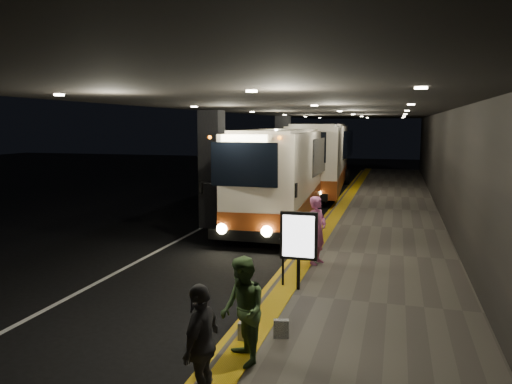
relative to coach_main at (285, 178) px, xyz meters
The scene contains 17 objects.
ground 6.53m from the coach_main, 97.56° to the right, with size 90.00×90.00×0.00m, color black.
lane_line_white 3.37m from the coach_main, 154.74° to the right, with size 0.12×50.00×0.01m, color silver.
kerb_stripe_yellow 2.61m from the coach_main, 39.17° to the right, with size 0.18×50.00×0.01m, color gold.
sidewalk 4.43m from the coach_main, 17.55° to the right, with size 4.50×50.00×0.15m, color #514C44.
tactile_strip 2.84m from the coach_main, 31.52° to the right, with size 0.50×50.00×0.01m, color gold.
terminal_wall 6.42m from the coach_main, 11.36° to the right, with size 0.10×50.00×6.00m, color black.
support_columns 3.27m from the coach_main, 136.10° to the right, with size 0.80×24.80×4.40m.
canopy 3.55m from the coach_main, 36.56° to the right, with size 9.00×50.00×0.40m, color black.
coach_main is the anchor object (origin of this frame).
coach_second 8.85m from the coach_main, 88.98° to the left, with size 3.25×12.20×3.79m.
passenger_boarding 7.20m from the coach_main, 70.55° to the right, with size 0.67×0.44×1.83m, color #D764A8.
passenger_waiting_green 12.92m from the coach_main, 80.35° to the right, with size 0.82×0.51×1.70m, color #496B3B.
passenger_waiting_grey 14.11m from the coach_main, 81.95° to the right, with size 0.97×0.50×1.66m, color #515055.
bag_polka 12.01m from the coach_main, 77.73° to the right, with size 0.27×0.12×0.33m, color black.
bag_plain 12.17m from the coach_main, 80.61° to the right, with size 0.26×0.15×0.32m, color #ADAAA2.
info_sign 9.30m from the coach_main, 75.56° to the right, with size 0.84×0.12×1.79m.
stanchion_post 9.10m from the coach_main, 77.72° to the right, with size 0.05×0.05×1.10m, color black.
Camera 1 is at (5.22, -13.55, 3.86)m, focal length 35.00 mm.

